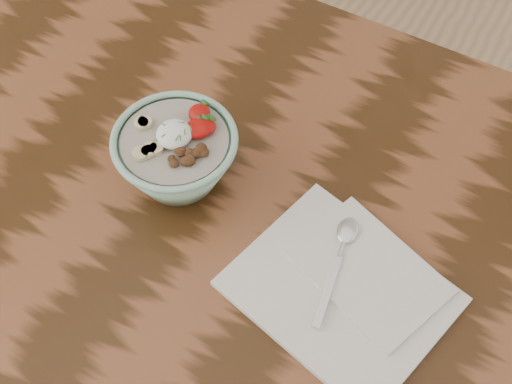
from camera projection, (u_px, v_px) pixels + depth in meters
table at (308, 278)px, 105.28cm from camera, size 160.00×90.00×75.00cm
breakfast_bowl at (177, 155)px, 98.91cm from camera, size 17.42×17.42×11.68cm
napkin at (346, 287)px, 93.40cm from camera, size 30.98×27.27×1.64cm
spoon at (343, 245)px, 95.45cm from camera, size 4.75×17.12×0.89cm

